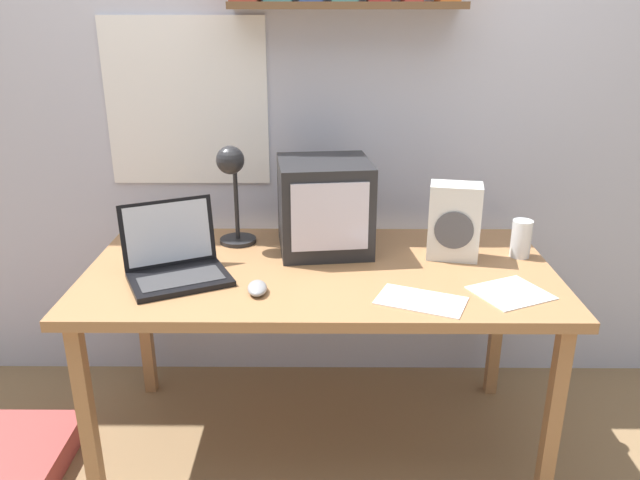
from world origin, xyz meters
name	(u,v)px	position (x,y,z in m)	size (l,w,h in m)	color
ground_plane	(320,440)	(0.00, 0.00, 0.00)	(12.00, 12.00, 0.00)	olive
back_wall	(321,72)	(0.00, 0.54, 1.31)	(5.60, 0.24, 2.60)	silver
corner_desk	(320,283)	(0.00, 0.00, 0.66)	(1.58, 0.79, 0.71)	#A17046
crt_monitor	(324,206)	(0.01, 0.18, 0.88)	(0.35, 0.35, 0.33)	#232326
laptop	(175,259)	(-0.47, -0.07, 0.77)	(0.39, 0.37, 0.24)	black
desk_lamp	(232,180)	(-0.31, 0.20, 0.97)	(0.14, 0.18, 0.38)	#232326
juice_glass	(521,240)	(0.71, 0.11, 0.77)	(0.07, 0.07, 0.13)	white
space_heater	(454,222)	(0.46, 0.10, 0.85)	(0.19, 0.14, 0.27)	silver
computer_mouse	(257,288)	(-0.19, -0.20, 0.73)	(0.07, 0.11, 0.03)	gray
loose_paper_near_monitor	(511,293)	(0.59, -0.20, 0.72)	(0.27, 0.26, 0.00)	white
printed_handout	(421,301)	(0.31, -0.26, 0.72)	(0.30, 0.24, 0.00)	white
floor_cushion	(6,458)	(-1.11, -0.16, 0.05)	(0.42, 0.42, 0.10)	#A54340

